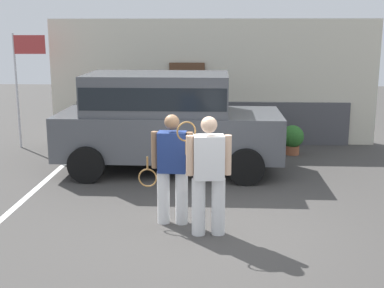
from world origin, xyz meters
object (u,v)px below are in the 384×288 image
at_px(potted_plant_by_porch, 292,138).
at_px(tennis_player_woman, 208,174).
at_px(parked_suv, 165,117).
at_px(flag_pole, 23,69).
at_px(tennis_player_man, 172,168).

bearing_deg(potted_plant_by_porch, tennis_player_woman, -110.88).
height_order(parked_suv, flag_pole, flag_pole).
bearing_deg(flag_pole, tennis_player_man, -50.28).
xyz_separation_m(parked_suv, tennis_player_woman, (0.99, -3.43, -0.23)).
bearing_deg(tennis_player_man, flag_pole, -47.90).
xyz_separation_m(parked_suv, potted_plant_by_porch, (2.89, 1.56, -0.75)).
distance_m(parked_suv, flag_pole, 4.25).
xyz_separation_m(potted_plant_by_porch, flag_pole, (-6.58, 0.38, 1.59)).
height_order(parked_suv, tennis_player_woman, parked_suv).
xyz_separation_m(tennis_player_woman, potted_plant_by_porch, (1.90, 4.99, -0.52)).
distance_m(parked_suv, tennis_player_woman, 3.57).
relative_size(parked_suv, potted_plant_by_porch, 6.54).
height_order(potted_plant_by_porch, flag_pole, flag_pole).
bearing_deg(parked_suv, potted_plant_by_porch, 28.15).
distance_m(parked_suv, tennis_player_man, 3.06).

